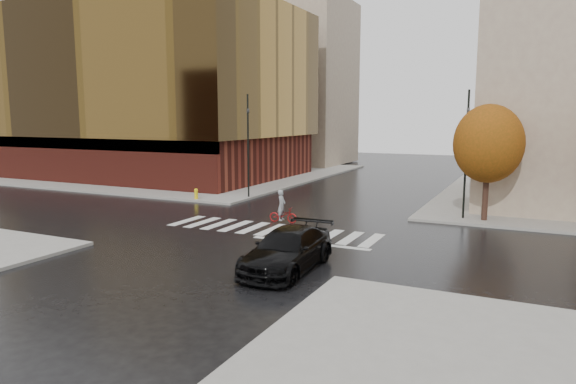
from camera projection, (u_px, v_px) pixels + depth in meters
name	position (u px, v px, depth m)	size (l,w,h in m)	color
ground	(267.00, 232.00, 26.76)	(120.00, 120.00, 0.00)	black
sidewalk_nw	(185.00, 173.00, 54.48)	(30.00, 30.00, 0.15)	gray
crosswalk	(271.00, 230.00, 27.21)	(12.00, 3.00, 0.01)	silver
office_glass	(156.00, 93.00, 51.04)	(27.00, 19.00, 16.00)	maroon
building_nw_far	(292.00, 83.00, 65.14)	(14.00, 12.00, 20.00)	gray
tree_ne_a	(488.00, 144.00, 28.43)	(3.80, 3.80, 6.50)	#321F16
sedan	(288.00, 250.00, 19.99)	(2.24, 5.51, 1.60)	black
cyclist	(283.00, 211.00, 29.04)	(1.68, 0.72, 1.86)	#A00E11
traffic_light_nw	(248.00, 139.00, 36.86)	(0.19, 0.15, 7.39)	black
traffic_light_ne	(466.00, 146.00, 29.02)	(0.17, 0.20, 7.30)	black
fire_hydrant	(196.00, 193.00, 36.41)	(0.27, 0.27, 0.76)	yellow
manhole	(319.00, 245.00, 23.95)	(0.63, 0.63, 0.01)	#4F3E1C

